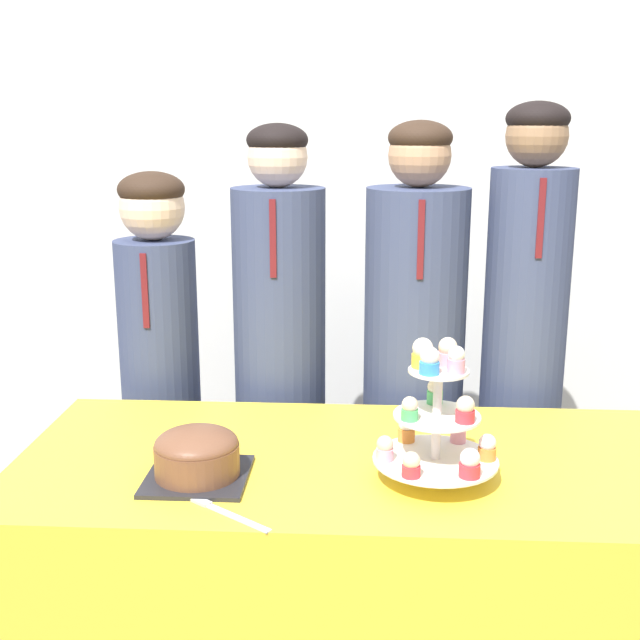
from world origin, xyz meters
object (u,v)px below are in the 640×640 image
student_3 (521,380)px  student_0 (162,398)px  round_cake (197,454)px  cake_knife (212,507)px  student_1 (280,389)px  student_2 (413,393)px  cupcake_stand (437,418)px

student_3 → student_0: bearing=-180.0°
round_cake → student_0: student_0 is taller
round_cake → cake_knife: (0.06, -0.14, -0.06)m
round_cake → student_1: 0.73m
student_0 → student_3: bearing=0.0°
student_2 → student_3: bearing=-0.0°
student_0 → student_3: (1.11, 0.00, 0.08)m
cake_knife → student_3: bearing=83.1°
student_0 → cupcake_stand: bearing=-41.0°
cake_knife → student_2: student_2 is taller
student_1 → student_2: bearing=0.0°
student_1 → student_3: (0.74, -0.00, 0.05)m
cupcake_stand → student_3: student_3 is taller
cupcake_stand → student_0: 1.08m
round_cake → student_1: student_1 is taller
cake_knife → student_0: size_ratio=0.15×
student_3 → student_1: bearing=180.0°
round_cake → cupcake_stand: 0.54m
cake_knife → round_cake: bearing=148.9°
student_3 → cupcake_stand: bearing=-114.5°
student_2 → student_3: size_ratio=0.97×
cupcake_stand → student_2: 0.72m
student_1 → student_3: bearing=-0.0°
student_1 → student_3: student_3 is taller
round_cake → student_1: size_ratio=0.15×
student_3 → student_2: bearing=180.0°
student_1 → student_2: (0.41, 0.00, -0.00)m
cake_knife → student_1: bearing=122.5°
student_3 → cake_knife: bearing=-132.9°
cake_knife → student_0: (-0.32, 0.85, -0.07)m
round_cake → cake_knife: size_ratio=1.09×
student_1 → cupcake_stand: bearing=-58.7°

